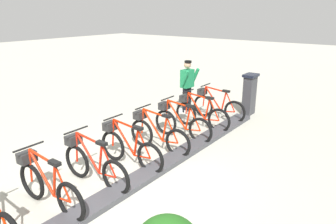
% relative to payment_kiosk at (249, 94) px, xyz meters
% --- Properties ---
extents(ground_plane, '(60.00, 60.00, 0.00)m').
position_rel_payment_kiosk_xyz_m(ground_plane, '(-0.05, 5.59, -0.67)').
color(ground_plane, beige).
extents(dock_rail_base, '(0.44, 10.26, 0.10)m').
position_rel_payment_kiosk_xyz_m(dock_rail_base, '(-0.05, 5.59, -0.62)').
color(dock_rail_base, '#47474C').
rests_on(dock_rail_base, ground).
extents(payment_kiosk, '(0.36, 0.52, 1.28)m').
position_rel_payment_kiosk_xyz_m(payment_kiosk, '(0.00, 0.00, 0.00)').
color(payment_kiosk, '#38383D').
rests_on(payment_kiosk, ground).
extents(bike_docked_0, '(1.72, 0.54, 1.02)m').
position_rel_payment_kiosk_xyz_m(bike_docked_0, '(0.57, 1.06, -0.24)').
color(bike_docked_0, black).
rests_on(bike_docked_0, ground).
extents(bike_docked_1, '(1.72, 0.54, 1.02)m').
position_rel_payment_kiosk_xyz_m(bike_docked_1, '(0.57, 2.00, -0.24)').
color(bike_docked_1, black).
rests_on(bike_docked_1, ground).
extents(bike_docked_2, '(1.72, 0.54, 1.02)m').
position_rel_payment_kiosk_xyz_m(bike_docked_2, '(0.57, 2.95, -0.24)').
color(bike_docked_2, black).
rests_on(bike_docked_2, ground).
extents(bike_docked_3, '(1.72, 0.54, 1.02)m').
position_rel_payment_kiosk_xyz_m(bike_docked_3, '(0.57, 3.90, -0.24)').
color(bike_docked_3, black).
rests_on(bike_docked_3, ground).
extents(bike_docked_4, '(1.72, 0.54, 1.02)m').
position_rel_payment_kiosk_xyz_m(bike_docked_4, '(0.57, 4.84, -0.24)').
color(bike_docked_4, black).
rests_on(bike_docked_4, ground).
extents(bike_docked_5, '(1.72, 0.54, 1.02)m').
position_rel_payment_kiosk_xyz_m(bike_docked_5, '(0.57, 5.79, -0.24)').
color(bike_docked_5, black).
rests_on(bike_docked_5, ground).
extents(bike_docked_6, '(1.72, 0.54, 1.02)m').
position_rel_payment_kiosk_xyz_m(bike_docked_6, '(0.57, 6.74, -0.24)').
color(bike_docked_6, black).
rests_on(bike_docked_6, ground).
extents(worker_near_rack, '(0.50, 0.65, 1.66)m').
position_rel_payment_kiosk_xyz_m(worker_near_rack, '(1.66, 1.00, 0.24)').
color(worker_near_rack, white).
rests_on(worker_near_rack, ground).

